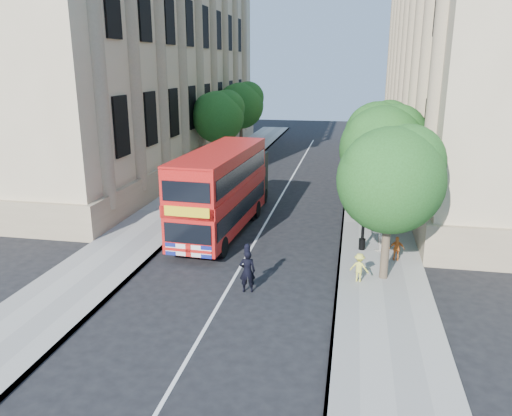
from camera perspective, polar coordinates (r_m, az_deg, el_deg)
The scene contains 17 objects.
ground at distance 18.21m, azimuth -4.07°, elevation -10.61°, with size 120.00×120.00×0.00m, color black.
pavement_right at distance 26.96m, azimuth 13.50°, elevation -1.85°, with size 3.50×80.00×0.12m, color gray.
pavement_left at distance 28.76m, azimuth -10.00°, elevation -0.51°, with size 3.50×80.00×0.12m, color gray.
building_right at distance 40.79m, azimuth 25.48°, elevation 15.81°, with size 12.00×38.00×18.00m, color tan.
building_left at distance 43.64m, azimuth -14.14°, elevation 16.76°, with size 12.00×38.00×18.00m, color tan.
tree_right_near at distance 19.17m, azimuth 15.29°, elevation 3.72°, with size 4.00×4.00×6.08m.
tree_right_mid at distance 25.03m, azimuth 14.45°, elevation 7.05°, with size 4.20×4.20×6.37m.
tree_right_far at distance 30.98m, azimuth 13.88°, elevation 8.51°, with size 4.00×4.00×6.15m.
tree_left_far at distance 39.27m, azimuth -4.29°, elevation 10.64°, with size 4.00×4.00×6.30m.
tree_left_back at distance 46.98m, azimuth -1.68°, elevation 11.90°, with size 4.20×4.20×6.65m.
lamp_post at distance 22.41m, azimuth 12.34°, elevation 1.10°, with size 0.32×0.32×5.16m.
double_decker_bus at distance 24.56m, azimuth -4.04°, elevation 2.19°, with size 2.85×9.04×4.12m.
box_van at distance 28.60m, azimuth -1.68°, elevation 2.63°, with size 2.26×5.38×3.06m.
police_constable at distance 18.58m, azimuth -1.00°, elevation -7.23°, with size 0.60×0.39×1.63m, color black.
woman_pedestrian at distance 22.89m, azimuth 14.08°, elevation -2.71°, with size 0.83×0.65×1.72m, color silver.
child_a at distance 22.04m, azimuth 15.80°, elevation -4.49°, with size 0.62×0.26×1.06m, color orange.
child_b at distance 19.63m, azimuth 11.72°, elevation -6.67°, with size 0.73×0.42×1.13m, color #D3CF47.
Camera 1 is at (4.36, -15.67, 8.19)m, focal length 35.00 mm.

